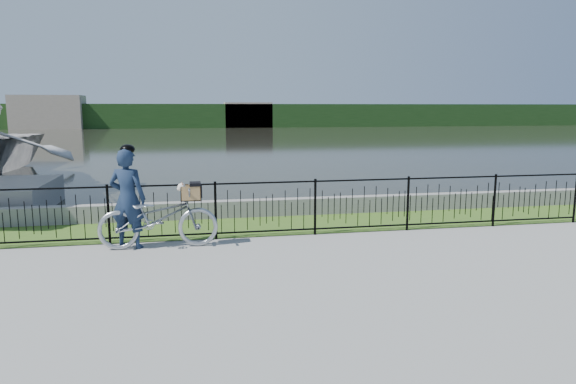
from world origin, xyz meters
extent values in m
plane|color=gray|center=(0.00, 0.00, 0.00)|extent=(120.00, 120.00, 0.00)
cube|color=#3E5F1D|center=(0.00, 2.60, 0.00)|extent=(60.00, 2.00, 0.01)
plane|color=#27281E|center=(0.00, 33.00, 0.00)|extent=(120.00, 120.00, 0.00)
cube|color=gray|center=(0.00, 3.60, 0.20)|extent=(60.00, 0.30, 0.40)
cube|color=#1D3E17|center=(0.00, 60.00, 1.50)|extent=(120.00, 6.00, 3.00)
cube|color=gray|center=(-18.00, 58.00, 2.00)|extent=(8.00, 4.00, 4.00)
cube|color=gray|center=(6.00, 58.50, 1.60)|extent=(6.00, 3.00, 3.20)
imported|color=#A6ABB2|center=(-2.07, 1.18, 0.57)|extent=(2.16, 0.75, 1.13)
cube|color=black|center=(-1.46, 1.18, 0.88)|extent=(0.38, 0.18, 0.02)
cube|color=#9B7747|center=(-1.46, 1.18, 0.88)|extent=(0.37, 0.27, 0.01)
cube|color=#9B7747|center=(-1.46, 1.31, 1.01)|extent=(0.37, 0.02, 0.27)
cube|color=#9B7747|center=(-1.46, 1.05, 1.01)|extent=(0.37, 0.02, 0.27)
cube|color=#9B7747|center=(-1.29, 1.18, 1.01)|extent=(0.02, 0.27, 0.27)
cube|color=#9B7747|center=(-1.64, 1.18, 1.01)|extent=(0.02, 0.27, 0.27)
cube|color=black|center=(-1.38, 1.18, 1.17)|extent=(0.20, 0.28, 0.06)
cube|color=black|center=(-1.27, 1.18, 1.04)|extent=(0.02, 0.28, 0.22)
ellipsoid|color=silver|center=(-1.48, 1.18, 1.01)|extent=(0.31, 0.22, 0.20)
sphere|color=silver|center=(-1.63, 1.16, 1.12)|extent=(0.15, 0.15, 0.15)
sphere|color=silver|center=(-1.68, 1.14, 1.09)|extent=(0.07, 0.07, 0.07)
sphere|color=black|center=(-1.70, 1.13, 1.09)|extent=(0.02, 0.02, 0.02)
cone|color=#AA6746|center=(-1.63, 1.22, 1.18)|extent=(0.06, 0.08, 0.08)
cone|color=#AA6746|center=(-1.61, 1.12, 1.18)|extent=(0.06, 0.08, 0.08)
imported|color=#16243D|center=(-2.60, 1.28, 0.92)|extent=(0.78, 0.63, 1.84)
ellipsoid|color=black|center=(-2.60, 1.28, 1.82)|extent=(0.26, 0.29, 0.18)
camera|label=1|loc=(-1.45, -8.31, 2.57)|focal=32.00mm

